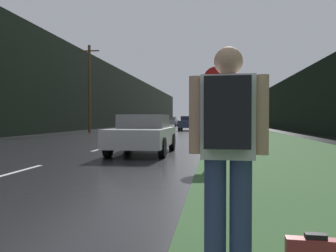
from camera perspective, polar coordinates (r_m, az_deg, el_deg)
name	(u,v)px	position (r m, az deg, el deg)	size (l,w,h in m)	color
grass_verge	(237,129)	(40.48, 10.95, -0.54)	(6.00, 240.00, 0.02)	#33562D
lane_stripe_b	(8,174)	(8.83, -24.23, -7.03)	(0.12, 3.00, 0.01)	silver
lane_stripe_c	(104,148)	(15.20, -10.28, -3.50)	(0.12, 3.00, 0.01)	silver
lane_stripe_d	(139,139)	(21.96, -4.75, -2.03)	(0.12, 3.00, 0.01)	silver
lane_stripe_e	(157,134)	(28.84, -1.85, -1.25)	(0.12, 3.00, 0.01)	silver
treeline_far_side	(112,98)	(52.58, -9.04, 4.51)	(2.00, 140.00, 8.54)	black
treeline_near_side	(276,108)	(51.12, 16.98, 2.83)	(2.00, 140.00, 5.44)	black
utility_pole_far	(89,87)	(32.51, -12.50, 6.06)	(1.80, 0.24, 7.74)	#4C3823
stop_sign	(216,101)	(10.83, 7.68, 3.97)	(0.75, 0.07, 2.82)	slate
hitchhiker_with_backpack	(228,144)	(2.87, 9.59, -2.92)	(0.64, 0.44, 1.83)	navy
car_passing_near	(143,134)	(12.77, -3.98, -1.22)	(1.98, 4.33, 1.39)	#BCBCBC
car_passing_far	(189,123)	(36.71, 3.39, 0.47)	(1.97, 4.54, 1.47)	#2D3856
car_oncoming	(171,121)	(55.72, 0.42, 0.73)	(2.01, 4.39, 1.47)	#9E9EA3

